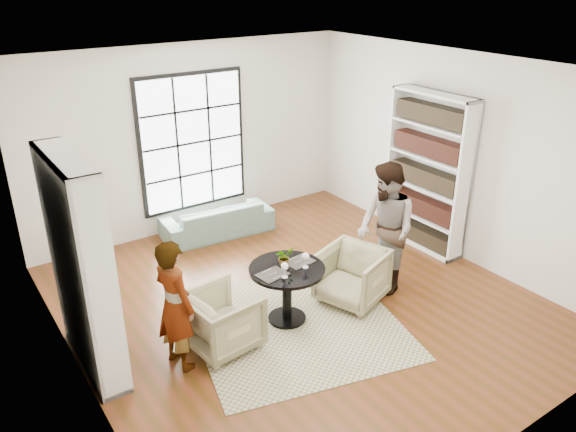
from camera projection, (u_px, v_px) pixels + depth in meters
ground at (300, 302)px, 7.35m from camera, size 6.00×6.00×0.00m
room_shell at (276, 201)px, 7.24m from camera, size 6.00×6.01×6.00m
rug at (296, 324)px, 6.90m from camera, size 2.93×2.93×0.01m
pedestal_table at (287, 282)px, 6.78m from camera, size 0.92×0.92×0.73m
sofa at (217, 219)px, 9.13m from camera, size 1.84×0.85×0.52m
armchair_left at (223, 320)px, 6.37m from camera, size 0.85×0.83×0.70m
armchair_right at (352, 276)px, 7.26m from camera, size 1.01×1.00×0.72m
person_left at (175, 305)px, 5.92m from camera, size 0.47×0.61×1.51m
person_right at (386, 229)px, 7.33m from camera, size 0.84×0.98×1.78m
placemat_left at (272, 274)px, 6.55m from camera, size 0.37×0.31×0.01m
placemat_right at (299, 262)px, 6.83m from camera, size 0.37×0.31×0.01m
cutlery_left at (272, 274)px, 6.54m from camera, size 0.17×0.24×0.01m
cutlery_right at (299, 261)px, 6.83m from camera, size 0.17×0.24×0.01m
wine_glass_left at (285, 267)px, 6.44m from camera, size 0.09×0.09×0.19m
wine_glass_right at (306, 257)px, 6.65m from camera, size 0.09×0.09×0.20m
flower_centerpiece at (284, 257)px, 6.71m from camera, size 0.26×0.24×0.23m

